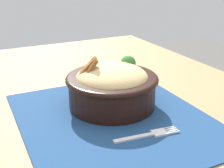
# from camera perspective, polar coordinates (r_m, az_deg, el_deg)

# --- Properties ---
(table) EXTENTS (1.28, 0.88, 0.75)m
(table) POSITION_cam_1_polar(r_m,az_deg,el_deg) (0.65, -2.21, -12.21)
(table) COLOR #99754C
(table) RESTS_ON ground_plane
(placemat) EXTENTS (0.42, 0.37, 0.00)m
(placemat) POSITION_cam_1_polar(r_m,az_deg,el_deg) (0.61, 0.36, -6.47)
(placemat) COLOR navy
(placemat) RESTS_ON table
(bowl) EXTENTS (0.21, 0.21, 0.11)m
(bowl) POSITION_cam_1_polar(r_m,az_deg,el_deg) (0.64, 0.02, -0.18)
(bowl) COLOR black
(bowl) RESTS_ON placemat
(fork) EXTENTS (0.03, 0.13, 0.00)m
(fork) POSITION_cam_1_polar(r_m,az_deg,el_deg) (0.56, 7.12, -9.45)
(fork) COLOR silver
(fork) RESTS_ON placemat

